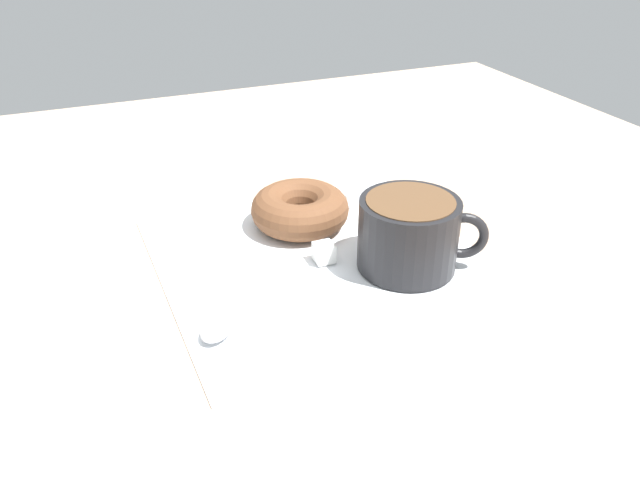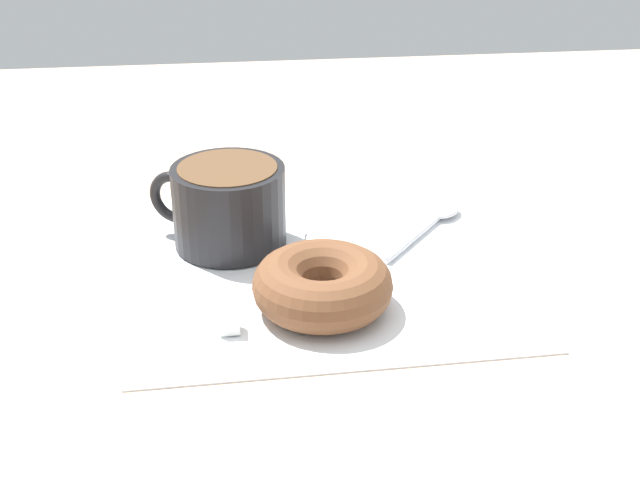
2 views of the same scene
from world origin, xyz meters
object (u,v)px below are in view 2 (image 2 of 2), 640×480
Objects in this scene: sugar_cube_extra at (317,249)px; coffee_cup at (227,204)px; donut at (323,285)px; sugar_cube at (230,322)px; spoon at (437,217)px.

coffee_cup is at bearing 151.46° from sugar_cube_extra.
donut is 7.33cm from sugar_cube.
sugar_cube_extra is (7.01, -3.82, -2.65)cm from coffee_cup.
spoon is at bearing 27.20° from sugar_cube_extra.
donut is 5.60× the size of sugar_cube_extra.
coffee_cup reaches higher than spoon.
sugar_cube_extra is (0.46, 7.55, -0.99)cm from donut.
sugar_cube_extra is (-11.22, -5.77, 0.52)cm from spoon.
donut reaches higher than sugar_cube.
spoon is 24.26cm from sugar_cube.
donut is (6.55, -11.37, -1.66)cm from coffee_cup.
donut is 7.63cm from sugar_cube_extra.
sugar_cube is 12.29cm from sugar_cube_extra.
coffee_cup reaches higher than sugar_cube.
coffee_cup is 1.11× the size of donut.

